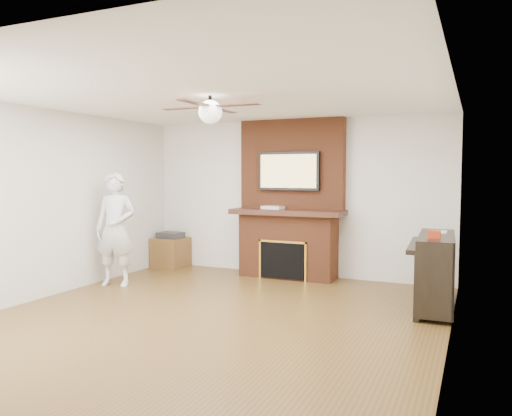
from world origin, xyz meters
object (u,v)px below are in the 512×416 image
at_px(fireplace, 289,214).
at_px(side_table, 171,251).
at_px(person, 115,229).
at_px(piano, 435,269).

height_order(fireplace, side_table, fireplace).
bearing_deg(person, piano, -7.10).
bearing_deg(side_table, piano, -9.78).
height_order(fireplace, person, fireplace).
bearing_deg(fireplace, side_table, -178.25).
bearing_deg(fireplace, person, -142.04).
height_order(person, piano, person).
bearing_deg(person, fireplace, 23.77).
relative_size(person, piano, 1.18).
distance_m(person, piano, 4.43).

